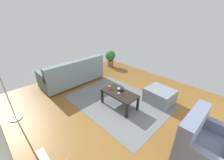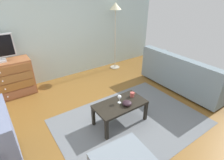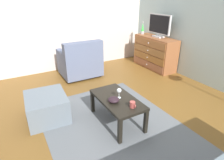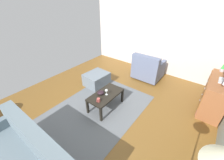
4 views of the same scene
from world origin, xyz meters
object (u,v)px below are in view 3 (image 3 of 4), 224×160
at_px(lava_lamp, 143,29).
at_px(mug, 133,105).
at_px(bowl_decorative, 114,100).
at_px(tv, 159,25).
at_px(wine_glass, 119,91).
at_px(coffee_table, 117,101).
at_px(ottoman, 47,107).
at_px(armchair, 80,62).
at_px(dresser, 155,53).

height_order(lava_lamp, mug, lava_lamp).
bearing_deg(bowl_decorative, mug, 31.49).
distance_m(tv, lava_lamp, 0.59).
relative_size(wine_glass, mug, 1.38).
height_order(mug, bowl_decorative, mug).
distance_m(coffee_table, wine_glass, 0.17).
bearing_deg(wine_glass, lava_lamp, 135.77).
bearing_deg(lava_lamp, bowl_decorative, -45.12).
relative_size(lava_lamp, ottoman, 0.47).
bearing_deg(armchair, tv, 77.34).
bearing_deg(bowl_decorative, wine_glass, 116.75).
distance_m(mug, bowl_decorative, 0.29).
bearing_deg(tv, wine_glass, -53.89).
height_order(coffee_table, mug, mug).
bearing_deg(ottoman, armchair, 141.01).
xyz_separation_m(tv, coffee_table, (1.54, -2.15, -0.76)).
relative_size(tv, bowl_decorative, 4.41).
distance_m(lava_lamp, bowl_decorative, 3.12).
relative_size(lava_lamp, wine_glass, 2.10).
distance_m(lava_lamp, coffee_table, 3.02).
relative_size(tv, armchair, 0.82).
relative_size(wine_glass, armchair, 0.18).
height_order(dresser, tv, tv).
height_order(mug, ottoman, mug).
height_order(coffee_table, ottoman, coffee_table).
xyz_separation_m(wine_glass, mug, (0.31, 0.02, -0.07)).
relative_size(dresser, lava_lamp, 3.74).
xyz_separation_m(mug, bowl_decorative, (-0.25, -0.15, -0.01)).
distance_m(dresser, wine_glass, 2.63).
relative_size(dresser, bowl_decorative, 7.52).
relative_size(lava_lamp, armchair, 0.37).
distance_m(coffee_table, bowl_decorative, 0.15).
bearing_deg(lava_lamp, wine_glass, -44.23).
distance_m(tv, armchair, 2.15).
xyz_separation_m(dresser, bowl_decorative, (1.65, -2.22, 0.04)).
bearing_deg(tv, armchair, -102.66).
xyz_separation_m(tv, bowl_decorative, (1.61, -2.25, -0.67)).
distance_m(tv, bowl_decorative, 2.85).
relative_size(lava_lamp, mug, 2.89).
bearing_deg(coffee_table, tv, 125.66).
bearing_deg(dresser, tv, 28.46).
xyz_separation_m(dresser, ottoman, (0.95, -3.03, -0.22)).
xyz_separation_m(lava_lamp, armchair, (0.12, -1.90, -0.61)).
bearing_deg(coffee_table, ottoman, -125.09).
relative_size(coffee_table, mug, 8.05).
distance_m(bowl_decorative, armchair, 2.07).
height_order(lava_lamp, armchair, lava_lamp).
xyz_separation_m(mug, armchair, (-2.30, 0.13, -0.09)).
bearing_deg(armchair, ottoman, -38.99).
bearing_deg(coffee_table, mug, 9.51).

